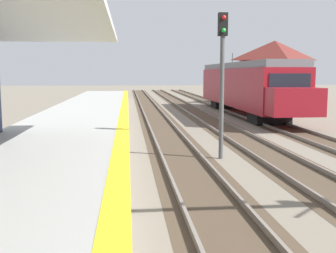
# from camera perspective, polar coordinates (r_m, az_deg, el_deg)

# --- Properties ---
(station_platform) EXTENTS (5.00, 80.00, 0.91)m
(station_platform) POSITION_cam_1_polar(r_m,az_deg,el_deg) (12.74, -16.61, -5.02)
(station_platform) COLOR #A8A8A3
(station_platform) RESTS_ON ground
(track_pair_nearest_platform) EXTENTS (2.34, 120.00, 0.16)m
(track_pair_nearest_platform) POSITION_cam_1_polar(r_m,az_deg,el_deg) (16.62, 1.26, -3.29)
(track_pair_nearest_platform) COLOR #4C3D2D
(track_pair_nearest_platform) RESTS_ON ground
(track_pair_middle) EXTENTS (2.34, 120.00, 0.16)m
(track_pair_middle) POSITION_cam_1_polar(r_m,az_deg,el_deg) (17.34, 12.50, -3.02)
(track_pair_middle) COLOR #4C3D2D
(track_pair_middle) RESTS_ON ground
(approaching_train) EXTENTS (2.93, 19.60, 4.76)m
(approaching_train) POSITION_cam_1_polar(r_m,az_deg,el_deg) (31.81, 10.48, 5.51)
(approaching_train) COLOR maroon
(approaching_train) RESTS_ON ground
(rail_signal_post) EXTENTS (0.32, 0.34, 5.20)m
(rail_signal_post) POSITION_cam_1_polar(r_m,az_deg,el_deg) (15.11, 7.39, 7.59)
(rail_signal_post) COLOR #4C4C4C
(rail_signal_post) RESTS_ON ground
(distant_trackside_house) EXTENTS (6.60, 5.28, 6.40)m
(distant_trackside_house) POSITION_cam_1_polar(r_m,az_deg,el_deg) (44.74, 14.26, 7.38)
(distant_trackside_house) COLOR maroon
(distant_trackside_house) RESTS_ON ground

